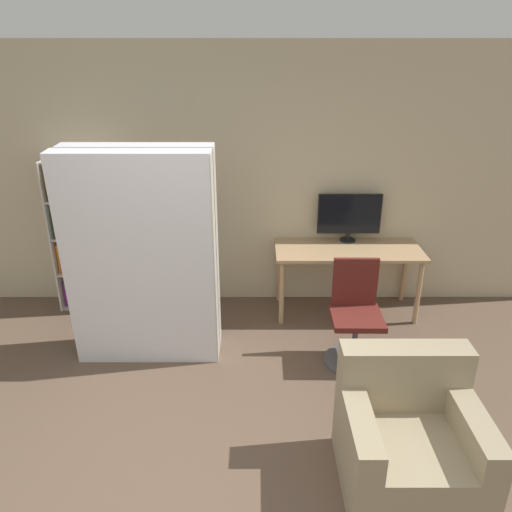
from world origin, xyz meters
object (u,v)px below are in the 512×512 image
object	(u,v)px
mattress_near	(143,263)
armchair	(410,439)
bookshelf	(85,236)
office_chair	(356,323)
monitor	(351,215)
mattress_far	(148,253)

from	to	relation	value
mattress_near	armchair	distance (m)	2.44
bookshelf	office_chair	bearing A→B (deg)	-21.71
monitor	mattress_far	size ratio (longest dim) A/B	0.35
mattress_far	armchair	world-z (taller)	mattress_far
mattress_near	armchair	size ratio (longest dim) A/B	2.25
mattress_far	armchair	distance (m)	2.58
bookshelf	mattress_near	world-z (taller)	mattress_near
office_chair	bookshelf	bearing A→B (deg)	158.29
bookshelf	mattress_far	distance (m)	1.21
office_chair	mattress_far	size ratio (longest dim) A/B	0.49
armchair	mattress_far	bearing A→B (deg)	140.93
office_chair	mattress_near	size ratio (longest dim) A/B	0.49
mattress_near	armchair	xyz separation A→B (m)	(1.94, -1.33, -0.64)
mattress_near	monitor	bearing A→B (deg)	30.07
bookshelf	mattress_far	bearing A→B (deg)	-44.81
bookshelf	mattress_far	xyz separation A→B (m)	(0.85, -0.85, 0.17)
monitor	mattress_far	bearing A→B (deg)	-155.51
bookshelf	armchair	xyz separation A→B (m)	(2.79, -2.42, -0.47)
armchair	office_chair	bearing A→B (deg)	94.20
bookshelf	mattress_near	xyz separation A→B (m)	(0.85, -1.08, 0.17)
office_chair	armchair	bearing A→B (deg)	-85.80
mattress_near	mattress_far	size ratio (longest dim) A/B	1.00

